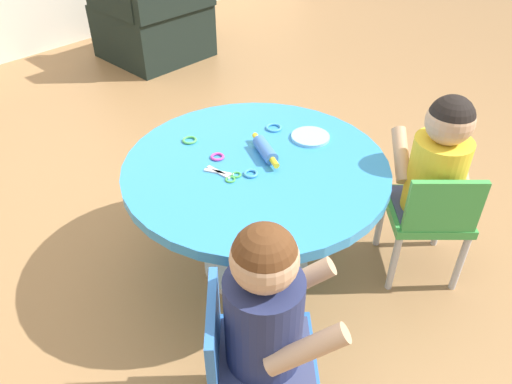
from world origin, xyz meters
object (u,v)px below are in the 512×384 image
object	(u,v)px
armchair_dark	(156,18)
seated_child_right	(439,160)
child_chair_left	(251,358)
child_chair_right	(429,215)
rolling_pin	(265,150)
craft_scissors	(227,175)
craft_table	(256,188)
seated_child_left	(266,305)

from	to	relation	value
armchair_dark	seated_child_right	bearing A→B (deg)	-105.14
child_chair_left	child_chair_right	size ratio (longest dim) A/B	1.00
child_chair_left	rolling_pin	distance (m)	0.77
child_chair_left	seated_child_right	world-z (taller)	seated_child_right
child_chair_left	craft_scissors	xyz separation A→B (m)	(0.37, 0.47, 0.22)
armchair_dark	craft_scissors	bearing A→B (deg)	-121.47
child_chair_right	seated_child_right	world-z (taller)	seated_child_right
craft_table	rolling_pin	size ratio (longest dim) A/B	4.56
seated_child_left	child_chair_right	bearing A→B (deg)	-2.49
seated_child_left	child_chair_right	xyz separation A→B (m)	(0.90, -0.04, -0.23)
child_chair_right	armchair_dark	size ratio (longest dim) A/B	0.63
craft_table	child_chair_left	xyz separation A→B (m)	(-0.50, -0.45, -0.10)
rolling_pin	craft_table	bearing A→B (deg)	-168.52
rolling_pin	craft_scissors	bearing A→B (deg)	176.55
child_chair_left	child_chair_right	distance (m)	0.93
armchair_dark	rolling_pin	bearing A→B (deg)	-117.45
craft_table	rolling_pin	world-z (taller)	rolling_pin
child_chair_left	craft_scissors	size ratio (longest dim) A/B	3.81
armchair_dark	rolling_pin	xyz separation A→B (m)	(-1.11, -2.13, 0.24)
child_chair_right	armchair_dark	xyz separation A→B (m)	(0.74, 2.66, 0.00)
child_chair_right	seated_child_right	xyz separation A→B (m)	(0.03, 0.03, 0.23)
craft_scissors	craft_table	bearing A→B (deg)	-11.06
seated_child_right	armchair_dark	size ratio (longest dim) A/B	0.60
child_chair_right	craft_table	bearing A→B (deg)	129.96
seated_child_left	armchair_dark	world-z (taller)	armchair_dark
armchair_dark	child_chair_left	bearing A→B (deg)	-122.84
seated_child_right	armchair_dark	xyz separation A→B (m)	(0.71, 2.63, -0.22)
seated_child_right	craft_scissors	xyz separation A→B (m)	(-0.59, 0.51, -0.01)
armchair_dark	craft_scissors	distance (m)	2.50
seated_child_left	armchair_dark	size ratio (longest dim) A/B	0.60
seated_child_left	seated_child_right	distance (m)	0.93
rolling_pin	craft_scissors	distance (m)	0.19
craft_table	child_chair_right	size ratio (longest dim) A/B	1.83
child_chair_right	rolling_pin	distance (m)	0.69
seated_child_left	craft_scissors	bearing A→B (deg)	55.22
child_chair_right	seated_child_left	bearing A→B (deg)	177.51
seated_child_left	seated_child_right	bearing A→B (deg)	-0.75
craft_table	seated_child_left	world-z (taller)	seated_child_left
child_chair_left	armchair_dark	size ratio (longest dim) A/B	0.63
child_chair_right	armchair_dark	distance (m)	2.76
craft_scissors	armchair_dark	bearing A→B (deg)	58.53
seated_child_right	craft_table	bearing A→B (deg)	133.37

